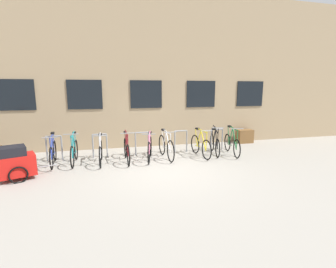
% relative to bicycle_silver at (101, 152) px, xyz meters
% --- Properties ---
extents(ground_plane, '(42.00, 42.00, 0.00)m').
position_rel_bicycle_silver_xyz_m(ground_plane, '(1.86, -1.22, -0.38)').
color(ground_plane, '#9E998E').
extents(storefront_building, '(28.00, 5.56, 6.33)m').
position_rel_bicycle_silver_xyz_m(storefront_building, '(1.86, 4.74, 2.79)').
color(storefront_building, tan).
rests_on(storefront_building, ground).
extents(bike_rack, '(6.53, 0.05, 0.87)m').
position_rel_bicycle_silver_xyz_m(bike_rack, '(1.47, 0.68, 0.14)').
color(bike_rack, gray).
rests_on(bike_rack, ground).
extents(bicycle_silver, '(0.44, 1.68, 1.03)m').
position_rel_bicycle_silver_xyz_m(bicycle_silver, '(0.00, 0.00, 0.00)').
color(bicycle_silver, black).
rests_on(bicycle_silver, ground).
extents(bicycle_teal, '(0.44, 1.68, 1.08)m').
position_rel_bicycle_silver_xyz_m(bicycle_teal, '(-0.84, 0.18, 0.01)').
color(bicycle_teal, black).
rests_on(bicycle_teal, ground).
extents(bicycle_white, '(0.44, 1.77, 1.03)m').
position_rel_bicycle_silver_xyz_m(bicycle_white, '(2.24, 0.09, 0.02)').
color(bicycle_white, black).
rests_on(bicycle_white, ground).
extents(bicycle_yellow, '(0.44, 1.67, 1.03)m').
position_rel_bicycle_silver_xyz_m(bicycle_yellow, '(3.51, 0.01, 0.01)').
color(bicycle_yellow, black).
rests_on(bicycle_yellow, ground).
extents(bicycle_maroon, '(0.44, 1.75, 1.08)m').
position_rel_bicycle_silver_xyz_m(bicycle_maroon, '(0.85, 0.00, 0.01)').
color(bicycle_maroon, black).
rests_on(bicycle_maroon, ground).
extents(bicycle_black, '(0.54, 1.67, 1.09)m').
position_rel_bicycle_silver_xyz_m(bicycle_black, '(4.16, 0.20, -0.00)').
color(bicycle_black, black).
rests_on(bicycle_black, ground).
extents(bicycle_pink, '(0.54, 1.70, 1.00)m').
position_rel_bicycle_silver_xyz_m(bicycle_pink, '(1.64, 0.02, 0.02)').
color(bicycle_pink, black).
rests_on(bicycle_pink, ground).
extents(bicycle_blue, '(0.44, 1.71, 1.03)m').
position_rel_bicycle_silver_xyz_m(bicycle_blue, '(-1.49, 0.22, 0.01)').
color(bicycle_blue, black).
rests_on(bicycle_blue, ground).
extents(bicycle_green, '(0.47, 1.74, 1.07)m').
position_rel_bicycle_silver_xyz_m(bicycle_green, '(4.76, -0.01, 0.01)').
color(bicycle_green, black).
rests_on(bicycle_green, ground).
extents(bike_trailer, '(1.46, 0.90, 0.94)m').
position_rel_bicycle_silver_xyz_m(bike_trailer, '(-2.18, -1.00, 0.10)').
color(bike_trailer, red).
rests_on(bike_trailer, ground).
extents(backpack, '(0.34, 0.31, 0.44)m').
position_rel_bicycle_silver_xyz_m(backpack, '(-2.54, -0.34, -0.16)').
color(backpack, maroon).
rests_on(backpack, ground).
extents(planter_box, '(0.70, 0.44, 0.60)m').
position_rel_bicycle_silver_xyz_m(planter_box, '(6.30, 1.63, -0.08)').
color(planter_box, brown).
rests_on(planter_box, ground).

